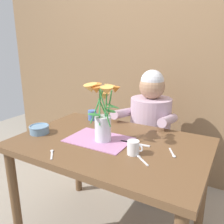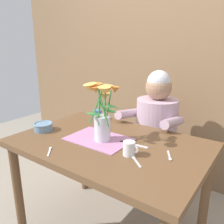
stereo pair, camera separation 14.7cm
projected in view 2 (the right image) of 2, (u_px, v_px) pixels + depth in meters
name	position (u px, v px, depth m)	size (l,w,h in m)	color
wood_panel_backdrop	(176.00, 53.00, 2.15)	(4.00, 0.10, 2.50)	brown
dining_table	(109.00, 155.00, 1.50)	(1.20, 0.80, 0.74)	brown
seated_person	(156.00, 138.00, 1.98)	(0.45, 0.47, 1.14)	#4C4C56
striped_placemat	(99.00, 139.00, 1.50)	(0.40, 0.28, 0.01)	#B275A3
flower_vase	(102.00, 111.00, 1.43)	(0.24, 0.23, 0.37)	silver
ceramic_bowl	(43.00, 126.00, 1.65)	(0.14, 0.14, 0.06)	#6689A8
dinner_knife	(134.00, 144.00, 1.42)	(0.19, 0.02, 0.01)	silver
coffee_cup	(129.00, 148.00, 1.28)	(0.09, 0.07, 0.08)	silver
tea_cup	(98.00, 115.00, 1.89)	(0.09, 0.07, 0.08)	#476BB7
spoon_0	(135.00, 160.00, 1.23)	(0.10, 0.09, 0.01)	silver
spoon_1	(170.00, 157.00, 1.26)	(0.07, 0.11, 0.01)	silver
spoon_2	(50.00, 150.00, 1.35)	(0.09, 0.10, 0.01)	silver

